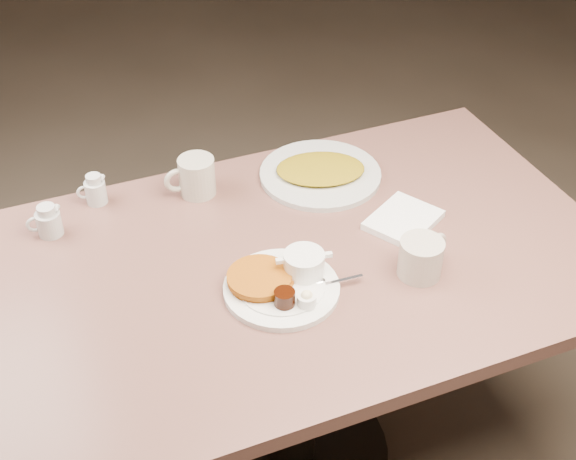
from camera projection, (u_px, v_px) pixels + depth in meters
name	position (u px, v px, depth m)	size (l,w,h in m)	color
diner_table	(291.00, 312.00, 1.91)	(1.50, 0.90, 0.75)	#84564C
main_plate	(283.00, 281.00, 1.71)	(0.33, 0.30, 0.07)	white
coffee_mug_near	(422.00, 257.00, 1.74)	(0.15, 0.13, 0.09)	beige
napkin	(403.00, 220.00, 1.90)	(0.22, 0.20, 0.02)	white
coffee_mug_far	(196.00, 177.00, 1.98)	(0.13, 0.09, 0.10)	beige
creamer_left	(48.00, 221.00, 1.85)	(0.09, 0.08, 0.08)	silver
creamer_right	(95.00, 190.00, 1.95)	(0.08, 0.07, 0.08)	silver
hash_plate	(320.00, 172.00, 2.06)	(0.40, 0.40, 0.04)	beige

